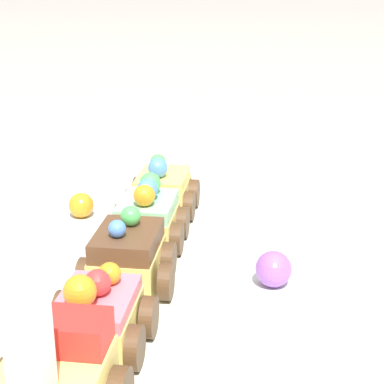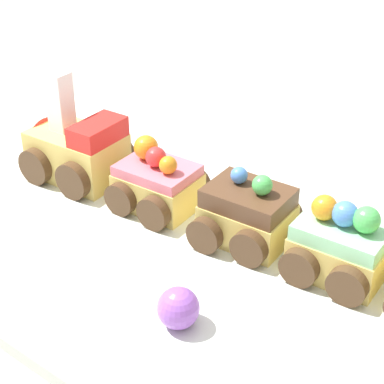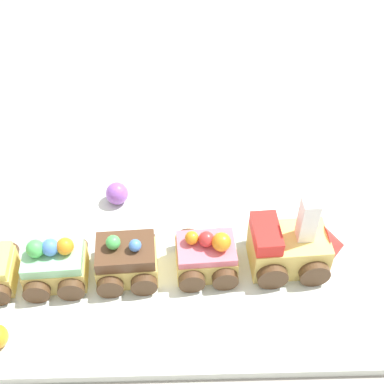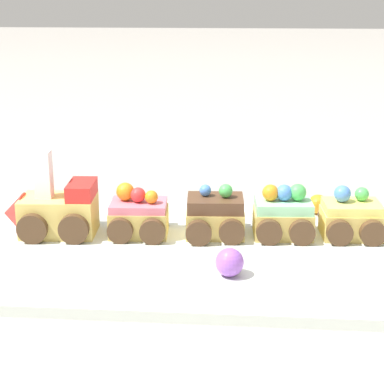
{
  "view_description": "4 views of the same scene",
  "coord_description": "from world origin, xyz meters",
  "views": [
    {
      "loc": [
        0.42,
        0.1,
        0.26
      ],
      "look_at": [
        -0.05,
        0.01,
        0.09
      ],
      "focal_mm": 60.0,
      "sensor_mm": 36.0,
      "label": 1
    },
    {
      "loc": [
        -0.26,
        0.34,
        0.32
      ],
      "look_at": [
        -0.0,
        0.0,
        0.07
      ],
      "focal_mm": 60.0,
      "sensor_mm": 36.0,
      "label": 2
    },
    {
      "loc": [
        0.04,
        -0.41,
        0.53
      ],
      "look_at": [
        0.05,
        0.04,
        0.07
      ],
      "focal_mm": 50.0,
      "sensor_mm": 36.0,
      "label": 3
    },
    {
      "loc": [
        -0.06,
        0.69,
        0.29
      ],
      "look_at": [
        -0.0,
        -0.01,
        0.07
      ],
      "focal_mm": 60.0,
      "sensor_mm": 36.0,
      "label": 4
    }
  ],
  "objects": [
    {
      "name": "cake_car_strawberry",
      "position": [
        0.06,
        -0.03,
        0.03
      ],
      "size": [
        0.07,
        0.07,
        0.06
      ],
      "rotation": [
        0.0,
        0.0,
        0.06
      ],
      "color": "#EACC66",
      "rests_on": "display_board"
    },
    {
      "name": "cake_train_locomotive",
      "position": [
        0.17,
        -0.02,
        0.04
      ],
      "size": [
        0.11,
        0.08,
        0.1
      ],
      "rotation": [
        0.0,
        0.0,
        0.06
      ],
      "color": "#EACC66",
      "rests_on": "display_board"
    },
    {
      "name": "ground_plane",
      "position": [
        0.0,
        0.0,
        0.0
      ],
      "size": [
        10.0,
        10.0,
        0.0
      ],
      "primitive_type": "plane",
      "color": "gray"
    },
    {
      "name": "display_board",
      "position": [
        0.0,
        0.0,
        0.01
      ],
      "size": [
        0.75,
        0.33,
        0.01
      ],
      "primitive_type": "cube",
      "color": "silver",
      "rests_on": "ground_plane"
    },
    {
      "name": "gumball_purple",
      "position": [
        -0.05,
        0.08,
        0.03
      ],
      "size": [
        0.03,
        0.03,
        0.03
      ],
      "primitive_type": "sphere",
      "color": "#9956C6",
      "rests_on": "display_board"
    },
    {
      "name": "cake_car_lemon",
      "position": [
        -0.19,
        -0.05,
        0.03
      ],
      "size": [
        0.07,
        0.07,
        0.06
      ],
      "rotation": [
        0.0,
        0.0,
        0.06
      ],
      "color": "#EACC66",
      "rests_on": "display_board"
    },
    {
      "name": "gumball_orange",
      "position": [
        -0.16,
        -0.12,
        0.02
      ],
      "size": [
        0.03,
        0.03,
        0.03
      ],
      "primitive_type": "sphere",
      "color": "orange",
      "rests_on": "display_board"
    },
    {
      "name": "cake_car_chocolate",
      "position": [
        -0.03,
        -0.04,
        0.04
      ],
      "size": [
        0.07,
        0.07,
        0.06
      ],
      "rotation": [
        0.0,
        0.0,
        0.06
      ],
      "color": "#EACC66",
      "rests_on": "display_board"
    },
    {
      "name": "cake_car_mint",
      "position": [
        -0.11,
        -0.04,
        0.04
      ],
      "size": [
        0.07,
        0.07,
        0.06
      ],
      "rotation": [
        0.0,
        0.0,
        0.06
      ],
      "color": "#EACC66",
      "rests_on": "display_board"
    }
  ]
}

